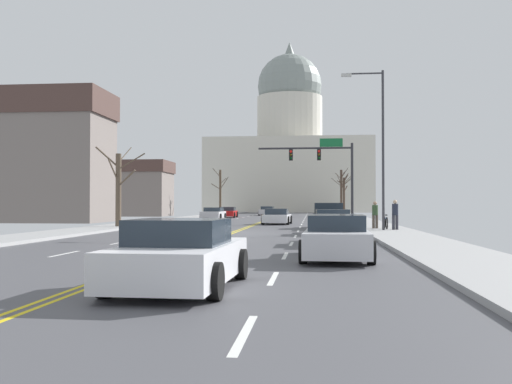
% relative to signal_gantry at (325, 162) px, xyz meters
% --- Properties ---
extents(ground, '(20.00, 180.00, 0.20)m').
position_rel_signal_gantry_xyz_m(ground, '(-5.40, -16.60, -5.00)').
color(ground, '#4A4A4F').
extents(signal_gantry, '(7.91, 0.41, 6.87)m').
position_rel_signal_gantry_xyz_m(signal_gantry, '(0.00, 0.00, 0.00)').
color(signal_gantry, '#28282D').
rests_on(signal_gantry, ground).
extents(street_lamp_right, '(2.34, 0.24, 8.79)m').
position_rel_signal_gantry_xyz_m(street_lamp_right, '(2.52, -15.91, 0.27)').
color(street_lamp_right, '#333338').
rests_on(street_lamp_right, ground).
extents(capitol_building, '(30.00, 19.40, 32.31)m').
position_rel_signal_gantry_xyz_m(capitol_building, '(-5.40, 60.17, 5.77)').
color(capitol_building, beige).
rests_on(capitol_building, ground).
extents(sedan_near_00, '(2.21, 4.34, 1.19)m').
position_rel_signal_gantry_xyz_m(sedan_near_00, '(-3.78, -4.06, -4.47)').
color(sedan_near_00, silver).
rests_on(sedan_near_00, ground).
extents(pickup_truck_near_01, '(2.27, 5.40, 1.63)m').
position_rel_signal_gantry_xyz_m(pickup_truck_near_01, '(-0.05, -11.25, -4.30)').
color(pickup_truck_near_01, black).
rests_on(pickup_truck_near_01, ground).
extents(sedan_near_02, '(2.20, 4.35, 1.29)m').
position_rel_signal_gantry_xyz_m(sedan_near_02, '(-0.05, -17.78, -4.42)').
color(sedan_near_02, silver).
rests_on(sedan_near_02, ground).
extents(sedan_near_03, '(1.98, 4.59, 1.18)m').
position_rel_signal_gantry_xyz_m(sedan_near_03, '(-0.12, -24.97, -4.46)').
color(sedan_near_03, '#9EA3A8').
rests_on(sedan_near_03, ground).
extents(sedan_near_04, '(2.12, 4.60, 1.27)m').
position_rel_signal_gantry_xyz_m(sedan_near_04, '(-0.37, -31.14, -4.42)').
color(sedan_near_04, silver).
rests_on(sedan_near_04, ground).
extents(sedan_near_05, '(2.23, 4.40, 1.31)m').
position_rel_signal_gantry_xyz_m(sedan_near_05, '(-3.57, -37.03, -4.41)').
color(sedan_near_05, silver).
rests_on(sedan_near_05, ground).
extents(sedan_oncoming_00, '(2.05, 4.28, 1.20)m').
position_rel_signal_gantry_xyz_m(sedan_oncoming_00, '(-10.54, 6.19, -4.44)').
color(sedan_oncoming_00, silver).
rests_on(sedan_oncoming_00, ground).
extents(sedan_oncoming_01, '(2.17, 4.23, 1.19)m').
position_rel_signal_gantry_xyz_m(sedan_oncoming_01, '(-10.69, 16.15, -4.46)').
color(sedan_oncoming_01, '#B71414').
rests_on(sedan_oncoming_01, ground).
extents(sedan_oncoming_02, '(2.12, 4.58, 1.19)m').
position_rel_signal_gantry_xyz_m(sedan_oncoming_02, '(-7.10, 27.91, -4.45)').
color(sedan_oncoming_02, silver).
rests_on(sedan_oncoming_02, ground).
extents(flank_building_00, '(9.52, 6.30, 6.86)m').
position_rel_signal_gantry_xyz_m(flank_building_00, '(-23.53, 21.62, -1.54)').
color(flank_building_00, slate).
rests_on(flank_building_00, ground).
extents(flank_building_01, '(10.95, 6.47, 11.13)m').
position_rel_signal_gantry_xyz_m(flank_building_01, '(-23.83, -1.21, 0.62)').
color(flank_building_01, slate).
rests_on(flank_building_01, ground).
extents(bare_tree_00, '(2.55, 1.76, 6.74)m').
position_rel_signal_gantry_xyz_m(bare_tree_00, '(3.17, 37.55, -1.52)').
color(bare_tree_00, '#423328').
rests_on(bare_tree_00, ground).
extents(bare_tree_01, '(2.88, 2.40, 5.19)m').
position_rel_signal_gantry_xyz_m(bare_tree_01, '(-13.37, -12.50, -2.39)').
color(bare_tree_01, brown).
rests_on(bare_tree_01, ground).
extents(bare_tree_02, '(1.89, 2.21, 4.96)m').
position_rel_signal_gantry_xyz_m(bare_tree_02, '(2.79, 23.03, -2.27)').
color(bare_tree_02, '#423328').
rests_on(bare_tree_02, ground).
extents(bare_tree_03, '(2.46, 2.37, 6.08)m').
position_rel_signal_gantry_xyz_m(bare_tree_03, '(-13.33, 27.27, -1.70)').
color(bare_tree_03, '#4C3D2D').
rests_on(bare_tree_03, ground).
extents(pedestrian_00, '(0.35, 0.34, 1.65)m').
position_rel_signal_gantry_xyz_m(pedestrian_00, '(3.51, -15.40, -3.96)').
color(pedestrian_00, '#33333D').
rests_on(pedestrian_00, ground).
extents(pedestrian_01, '(0.35, 0.34, 1.58)m').
position_rel_signal_gantry_xyz_m(pedestrian_01, '(2.57, -13.88, -4.01)').
color(pedestrian_01, '#4C4238').
rests_on(pedestrian_01, ground).
extents(bicycle_parked, '(0.12, 1.77, 0.85)m').
position_rel_signal_gantry_xyz_m(bicycle_parked, '(3.13, -14.24, -4.53)').
color(bicycle_parked, black).
rests_on(bicycle_parked, ground).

